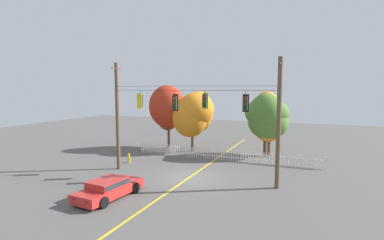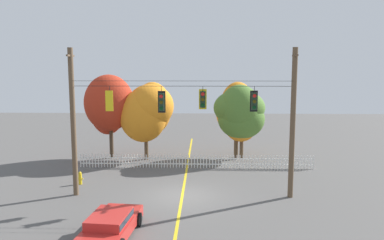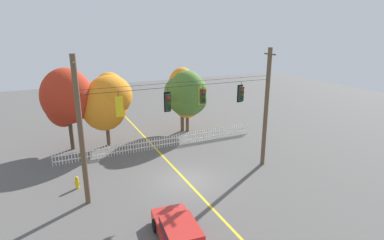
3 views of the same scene
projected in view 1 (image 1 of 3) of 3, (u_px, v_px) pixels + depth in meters
The scene contains 14 objects.
ground at pixel (189, 177), 22.41m from camera, with size 80.00×80.00×0.00m, color #565451.
lane_centerline_stripe at pixel (189, 177), 22.41m from camera, with size 0.16×36.00×0.01m, color gold.
signal_support_span at pixel (189, 119), 21.96m from camera, with size 12.81×1.10×8.54m.
traffic_signal_northbound_secondary at pixel (140, 101), 23.39m from camera, with size 0.43×0.38×1.41m.
traffic_signal_westbound_side at pixel (175, 103), 22.29m from camera, with size 0.43×0.38×1.52m.
traffic_signal_northbound_primary at pixel (205, 101), 21.38m from camera, with size 0.43×0.38×1.31m.
traffic_signal_southbound_primary at pixel (245, 103), 20.29m from camera, with size 0.43×0.38×1.44m.
white_picket_fence at pixel (223, 154), 27.84m from camera, with size 17.36×0.06×1.01m.
autumn_maple_near_fence at pixel (167, 108), 32.79m from camera, with size 3.97×3.78×6.87m.
autumn_maple_mid at pixel (194, 113), 31.35m from camera, with size 4.31×3.74×6.26m.
autumn_oak_far_east at pixel (267, 118), 29.40m from camera, with size 3.52×3.66×6.26m.
autumn_maple_far_west at pixel (267, 116), 28.68m from camera, with size 4.12×3.61×6.08m.
parked_car at pixel (109, 188), 18.23m from camera, with size 2.26×4.64×1.15m.
fire_hydrant at pixel (129, 158), 26.78m from camera, with size 0.38×0.22×0.83m.
Camera 1 is at (8.56, -20.10, 6.56)m, focal length 28.50 mm.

